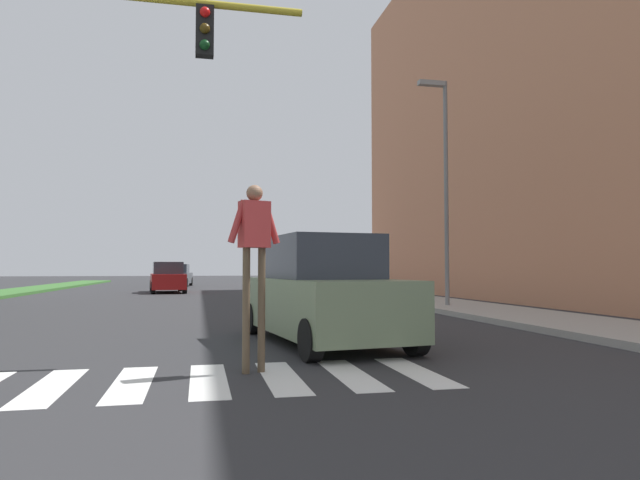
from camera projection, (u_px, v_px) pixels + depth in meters
The scene contains 9 objects.
ground_plane at pixel (183, 296), 27.29m from camera, with size 140.00×140.00×0.00m, color #2D2D30.
crosswalk at pixel (132, 383), 6.69m from camera, with size 7.65×2.20×0.01m.
apartment_block_right at pixel (638, 87), 23.95m from camera, with size 13.24×33.61×18.20m, color tan.
sidewalk_right at pixel (378, 295), 27.31m from camera, with size 3.00×64.00×0.15m, color #9E9991.
street_lamp_right at pixel (443, 171), 18.69m from camera, with size 1.02×0.24×7.50m.
pedestrian_performer at pixel (254, 247), 7.45m from camera, with size 0.74×0.34×2.49m.
suv_crossing at pixel (322, 292), 10.35m from camera, with size 2.52×4.81×1.97m.
sedan_midblock at pixel (168, 278), 31.26m from camera, with size 2.24×4.71×1.70m.
sedan_distant at pixel (177, 276), 41.46m from camera, with size 2.20×4.30×1.64m.
Camera 1 is at (0.77, 1.81, 1.38)m, focal length 31.48 mm.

